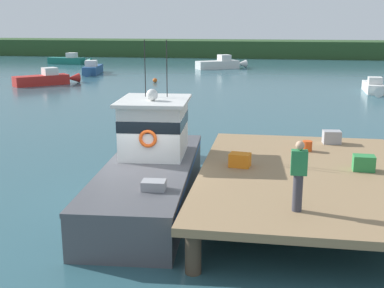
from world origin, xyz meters
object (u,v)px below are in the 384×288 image
object	(u,v)px
bait_bucket	(307,146)
crate_single_by_cleat	(332,137)
crate_stack_mid_dock	(240,160)
main_fishing_boat	(152,166)
moored_boat_mid_harbor	(69,60)
moored_boat_far_left	(374,87)
moored_boat_near_channel	(221,64)
moored_boat_off_the_point	(92,69)
moored_boat_outer_mooring	(46,79)
crate_single_far	(364,163)
mooring_buoy_channel_marker	(155,80)
deckhand_by_the_boat	(299,175)

from	to	relation	value
bait_bucket	crate_single_by_cleat	bearing A→B (deg)	53.01
crate_stack_mid_dock	bait_bucket	xyz separation A→B (m)	(2.07, 2.14, -0.03)
main_fishing_boat	moored_boat_mid_harbor	bearing A→B (deg)	115.58
crate_single_by_cleat	moored_boat_mid_harbor	bearing A→B (deg)	123.04
moored_boat_far_left	moored_boat_mid_harbor	xyz separation A→B (m)	(-32.76, 19.88, 0.07)
moored_boat_near_channel	moored_boat_off_the_point	bearing A→B (deg)	-147.90
crate_single_by_cleat	moored_boat_outer_mooring	bearing A→B (deg)	133.38
crate_stack_mid_dock	moored_boat_outer_mooring	world-z (taller)	crate_stack_mid_dock
moored_boat_near_channel	crate_stack_mid_dock	bearing A→B (deg)	-83.28
main_fishing_boat	crate_single_far	distance (m)	6.28
bait_bucket	moored_boat_far_left	xyz separation A→B (m)	(6.41, 23.24, -0.95)
main_fishing_boat	crate_single_by_cleat	distance (m)	6.51
main_fishing_boat	moored_boat_off_the_point	bearing A→B (deg)	113.04
crate_single_by_cleat	moored_boat_far_left	distance (m)	22.74
bait_bucket	moored_boat_off_the_point	bearing A→B (deg)	120.84
bait_bucket	moored_boat_mid_harbor	bearing A→B (deg)	121.43
moored_boat_near_channel	crate_single_far	bearing A→B (deg)	-78.61
mooring_buoy_channel_marker	moored_boat_mid_harbor	bearing A→B (deg)	132.05
crate_single_by_cleat	crate_stack_mid_dock	bearing A→B (deg)	-131.63
moored_boat_off_the_point	mooring_buoy_channel_marker	world-z (taller)	moored_boat_off_the_point
bait_bucket	moored_boat_off_the_point	distance (m)	38.05
main_fishing_boat	mooring_buoy_channel_marker	size ratio (longest dim) A/B	25.54
main_fishing_boat	moored_boat_outer_mooring	xyz separation A→B (m)	(-15.51, 25.55, -0.51)
bait_bucket	moored_boat_outer_mooring	bearing A→B (deg)	130.65
main_fishing_boat	bait_bucket	world-z (taller)	main_fishing_boat
deckhand_by_the_boat	moored_boat_mid_harbor	bearing A→B (deg)	117.98
bait_bucket	moored_boat_outer_mooring	distance (m)	31.19
crate_single_far	moored_boat_off_the_point	size ratio (longest dim) A/B	0.11
moored_boat_off_the_point	moored_boat_outer_mooring	size ratio (longest dim) A/B	1.16
moored_boat_mid_harbor	moored_boat_outer_mooring	bearing A→B (deg)	-72.76
crate_stack_mid_dock	mooring_buoy_channel_marker	distance (m)	30.31
moored_boat_near_channel	crate_single_by_cleat	bearing A→B (deg)	-78.49
moored_boat_off_the_point	moored_boat_near_channel	world-z (taller)	moored_boat_near_channel
crate_stack_mid_dock	moored_boat_near_channel	distance (m)	42.90
crate_single_far	crate_single_by_cleat	distance (m)	3.22
crate_single_far	crate_stack_mid_dock	size ratio (longest dim) A/B	1.00
crate_stack_mid_dock	moored_boat_far_left	distance (m)	26.79
moored_boat_off_the_point	crate_single_by_cleat	bearing A→B (deg)	-57.03
main_fishing_boat	moored_boat_off_the_point	size ratio (longest dim) A/B	1.77
main_fishing_boat	moored_boat_far_left	bearing A→B (deg)	65.96
crate_single_by_cleat	mooring_buoy_channel_marker	distance (m)	28.33
moored_boat_far_left	mooring_buoy_channel_marker	distance (m)	18.22
crate_single_far	moored_boat_far_left	distance (m)	25.72
crate_single_far	deckhand_by_the_boat	distance (m)	4.07
moored_boat_outer_mooring	moored_boat_mid_harbor	distance (m)	20.38
crate_single_far	crate_stack_mid_dock	distance (m)	3.54
crate_single_by_cleat	mooring_buoy_channel_marker	xyz separation A→B (m)	(-12.40, 25.44, -1.23)
main_fishing_boat	crate_single_far	xyz separation A→B (m)	(6.27, -0.07, 0.41)
deckhand_by_the_boat	moored_boat_outer_mooring	xyz separation A→B (m)	(-19.76, 29.10, -1.57)
deckhand_by_the_boat	moored_boat_far_left	distance (m)	29.57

